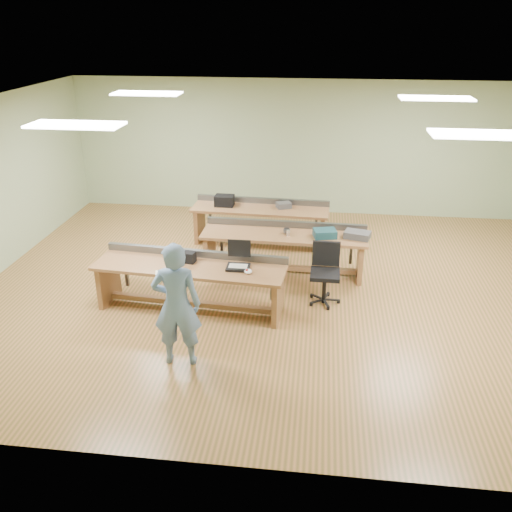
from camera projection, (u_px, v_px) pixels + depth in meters
The scene contains 21 objects.
floor at pixel (277, 288), 9.19m from camera, with size 10.00×10.00×0.00m, color #A4683E.
ceiling at pixel (280, 108), 7.97m from camera, with size 10.00×10.00×0.00m, color silver.
wall_back at pixel (293, 148), 12.20m from camera, with size 10.00×0.04×3.00m, color #95A87F.
wall_front at pixel (243, 344), 4.96m from camera, with size 10.00×0.04×3.00m, color #95A87F.
fluor_panels at pixel (280, 110), 7.98m from camera, with size 6.20×3.50×0.03m.
workbench_front at pixel (191, 276), 8.38m from camera, with size 3.01×1.03×0.86m.
workbench_mid at pixel (284, 243), 9.57m from camera, with size 2.90×0.84×0.86m.
workbench_back at pixel (260, 217), 10.81m from camera, with size 2.73×0.84×0.86m.
person at pixel (177, 305), 6.92m from camera, with size 0.63×0.41×1.72m, color #6783A9.
laptop_base at pixel (238, 267), 8.16m from camera, with size 0.35×0.29×0.04m, color black.
laptop_screen at pixel (239, 248), 8.18m from camera, with size 0.35×0.02×0.27m, color black.
keyboard at pixel (171, 272), 8.01m from camera, with size 0.45×0.15×0.03m, color beige.
trackball_mouse at pixel (248, 271), 8.01m from camera, with size 0.12×0.14×0.06m, color white.
camera_bag at pixel (187, 257), 8.35m from camera, with size 0.25×0.16×0.17m, color black.
task_chair at pixel (325, 281), 8.65m from camera, with size 0.53×0.53×0.98m.
parts_bin_teal at pixel (325, 233), 9.30m from camera, with size 0.38×0.28×0.13m, color #163D47.
parts_bin_grey at pixel (357, 235), 9.26m from camera, with size 0.43×0.27×0.12m, color #3C3C3F.
mug at pixel (287, 231), 9.45m from camera, with size 0.12×0.12×0.09m, color #3C3C3F.
drinks_can at pixel (288, 233), 9.34m from camera, with size 0.06×0.06×0.11m, color silver.
storage_box_back at pixel (224, 201), 10.79m from camera, with size 0.37×0.27×0.21m, color black.
tray_back at pixel (284, 205), 10.70m from camera, with size 0.28×0.20×0.11m, color #3C3C3F.
Camera 1 is at (0.62, -8.15, 4.27)m, focal length 38.00 mm.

